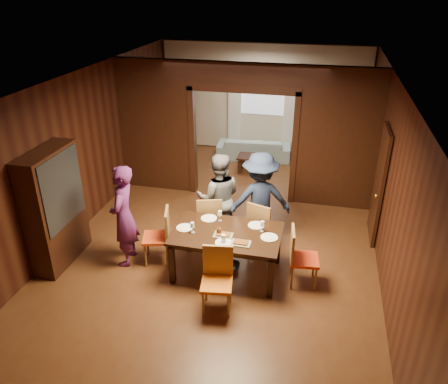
% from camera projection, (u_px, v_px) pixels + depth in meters
% --- Properties ---
extents(floor, '(9.00, 9.00, 0.00)m').
position_uv_depth(floor, '(226.00, 232.00, 8.38)').
color(floor, '#522A17').
rests_on(floor, ground).
extents(ceiling, '(5.50, 9.00, 0.02)m').
position_uv_depth(ceiling, '(226.00, 79.00, 7.08)').
color(ceiling, silver).
rests_on(ceiling, room_walls).
extents(room_walls, '(5.52, 9.01, 2.90)m').
position_uv_depth(room_walls, '(245.00, 127.00, 9.35)').
color(room_walls, black).
rests_on(room_walls, floor).
extents(person_purple, '(0.50, 0.69, 1.76)m').
position_uv_depth(person_purple, '(124.00, 216.00, 7.14)').
color(person_purple, '#571F5B').
rests_on(person_purple, floor).
extents(person_grey, '(0.95, 0.81, 1.68)m').
position_uv_depth(person_grey, '(219.00, 198.00, 7.81)').
color(person_grey, '#5C5D64').
rests_on(person_grey, floor).
extents(person_navy, '(1.28, 0.98, 1.75)m').
position_uv_depth(person_navy, '(260.00, 200.00, 7.67)').
color(person_navy, '#192340').
rests_on(person_navy, floor).
extents(sofa, '(1.99, 0.91, 0.56)m').
position_uv_depth(sofa, '(254.00, 148.00, 11.63)').
color(sofa, '#97B7C6').
rests_on(sofa, floor).
extents(serving_bowl, '(0.33, 0.33, 0.08)m').
position_uv_depth(serving_bowl, '(230.00, 227.00, 6.97)').
color(serving_bowl, black).
rests_on(serving_bowl, dining_table).
extents(dining_table, '(1.72, 1.07, 0.76)m').
position_uv_depth(dining_table, '(227.00, 252.00, 7.08)').
color(dining_table, black).
rests_on(dining_table, floor).
extents(coffee_table, '(0.80, 0.50, 0.40)m').
position_uv_depth(coffee_table, '(254.00, 164.00, 10.88)').
color(coffee_table, black).
rests_on(coffee_table, floor).
extents(chair_left, '(0.54, 0.54, 0.97)m').
position_uv_depth(chair_left, '(156.00, 236.00, 7.33)').
color(chair_left, '#DF4215').
rests_on(chair_left, floor).
extents(chair_right, '(0.49, 0.49, 0.97)m').
position_uv_depth(chair_right, '(304.00, 258.00, 6.77)').
color(chair_right, red).
rests_on(chair_right, floor).
extents(chair_far_l, '(0.55, 0.55, 0.97)m').
position_uv_depth(chair_far_l, '(209.00, 219.00, 7.85)').
color(chair_far_l, red).
rests_on(chair_far_l, floor).
extents(chair_far_r, '(0.56, 0.56, 0.97)m').
position_uv_depth(chair_far_r, '(263.00, 225.00, 7.65)').
color(chair_far_r, red).
rests_on(chair_far_r, floor).
extents(chair_near, '(0.50, 0.50, 0.97)m').
position_uv_depth(chair_near, '(217.00, 282.00, 6.23)').
color(chair_near, orange).
rests_on(chair_near, floor).
extents(hutch, '(0.40, 1.20, 2.00)m').
position_uv_depth(hutch, '(55.00, 208.00, 7.13)').
color(hutch, black).
rests_on(hutch, floor).
extents(door_right, '(0.06, 0.90, 2.10)m').
position_uv_depth(door_right, '(379.00, 185.00, 7.80)').
color(door_right, black).
rests_on(door_right, floor).
extents(window_far, '(1.20, 0.03, 1.30)m').
position_uv_depth(window_far, '(263.00, 90.00, 11.49)').
color(window_far, silver).
rests_on(window_far, back_wall).
extents(curtain_left, '(0.35, 0.06, 2.40)m').
position_uv_depth(curtain_left, '(235.00, 106.00, 11.81)').
color(curtain_left, white).
rests_on(curtain_left, back_wall).
extents(curtain_right, '(0.35, 0.06, 2.40)m').
position_uv_depth(curtain_right, '(290.00, 109.00, 11.51)').
color(curtain_right, white).
rests_on(curtain_right, back_wall).
extents(plate_left, '(0.27, 0.27, 0.01)m').
position_uv_depth(plate_left, '(185.00, 228.00, 7.03)').
color(plate_left, white).
rests_on(plate_left, dining_table).
extents(plate_far_l, '(0.27, 0.27, 0.01)m').
position_uv_depth(plate_far_l, '(209.00, 218.00, 7.30)').
color(plate_far_l, white).
rests_on(plate_far_l, dining_table).
extents(plate_far_r, '(0.27, 0.27, 0.01)m').
position_uv_depth(plate_far_r, '(256.00, 225.00, 7.09)').
color(plate_far_r, silver).
rests_on(plate_far_r, dining_table).
extents(plate_right, '(0.27, 0.27, 0.01)m').
position_uv_depth(plate_right, '(269.00, 237.00, 6.77)').
color(plate_right, white).
rests_on(plate_right, dining_table).
extents(plate_near, '(0.27, 0.27, 0.01)m').
position_uv_depth(plate_near, '(224.00, 243.00, 6.63)').
color(plate_near, white).
rests_on(plate_near, dining_table).
extents(platter_a, '(0.30, 0.20, 0.04)m').
position_uv_depth(platter_a, '(223.00, 235.00, 6.81)').
color(platter_a, gray).
rests_on(platter_a, dining_table).
extents(platter_b, '(0.30, 0.20, 0.04)m').
position_uv_depth(platter_b, '(241.00, 243.00, 6.61)').
color(platter_b, gray).
rests_on(platter_b, dining_table).
extents(wineglass_left, '(0.08, 0.08, 0.18)m').
position_uv_depth(wineglass_left, '(192.00, 228.00, 6.87)').
color(wineglass_left, silver).
rests_on(wineglass_left, dining_table).
extents(wineglass_far, '(0.08, 0.08, 0.18)m').
position_uv_depth(wineglass_far, '(220.00, 216.00, 7.21)').
color(wineglass_far, white).
rests_on(wineglass_far, dining_table).
extents(wineglass_right, '(0.08, 0.08, 0.18)m').
position_uv_depth(wineglass_right, '(262.00, 226.00, 6.90)').
color(wineglass_right, silver).
rests_on(wineglass_right, dining_table).
extents(tumbler, '(0.07, 0.07, 0.14)m').
position_uv_depth(tumbler, '(223.00, 239.00, 6.61)').
color(tumbler, silver).
rests_on(tumbler, dining_table).
extents(condiment_jar, '(0.08, 0.08, 0.11)m').
position_uv_depth(condiment_jar, '(219.00, 231.00, 6.84)').
color(condiment_jar, '#4B2411').
rests_on(condiment_jar, dining_table).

